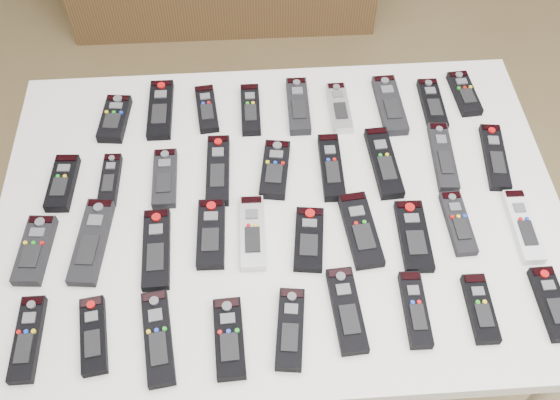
{
  "coord_description": "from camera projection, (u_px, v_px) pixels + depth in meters",
  "views": [
    {
      "loc": [
        -0.13,
        -0.72,
        1.91
      ],
      "look_at": [
        -0.08,
        0.08,
        0.8
      ],
      "focal_mm": 40.0,
      "sensor_mm": 36.0,
      "label": 1
    }
  ],
  "objects": [
    {
      "name": "remote_11",
      "position": [
        165.0,
        178.0,
        1.42
      ],
      "size": [
        0.05,
        0.16,
        0.02
      ],
      "primitive_type": "cube",
      "rotation": [
        0.0,
        0.0,
        0.01
      ],
      "color": "black",
      "rests_on": "table"
    },
    {
      "name": "remote_3",
      "position": [
        251.0,
        110.0,
        1.54
      ],
      "size": [
        0.05,
        0.16,
        0.02
      ],
      "primitive_type": "cube",
      "rotation": [
        0.0,
        0.0,
        -0.0
      ],
      "color": "black",
      "rests_on": "table"
    },
    {
      "name": "ground",
      "position": [
        307.0,
        367.0,
        1.97
      ],
      "size": [
        4.0,
        4.0,
        0.0
      ],
      "primitive_type": "plane",
      "color": "olive",
      "rests_on": "ground"
    },
    {
      "name": "remote_33",
      "position": [
        347.0,
        310.0,
        1.22
      ],
      "size": [
        0.06,
        0.18,
        0.02
      ],
      "primitive_type": "cube",
      "rotation": [
        0.0,
        0.0,
        0.06
      ],
      "color": "black",
      "rests_on": "table"
    },
    {
      "name": "remote_27",
      "position": [
        523.0,
        226.0,
        1.34
      ],
      "size": [
        0.05,
        0.18,
        0.02
      ],
      "primitive_type": "cube",
      "rotation": [
        0.0,
        0.0,
        -0.02
      ],
      "color": "silver",
      "rests_on": "table"
    },
    {
      "name": "remote_23",
      "position": [
        309.0,
        239.0,
        1.32
      ],
      "size": [
        0.08,
        0.16,
        0.02
      ],
      "primitive_type": "cube",
      "rotation": [
        0.0,
        0.0,
        -0.13
      ],
      "color": "black",
      "rests_on": "table"
    },
    {
      "name": "remote_20",
      "position": [
        156.0,
        249.0,
        1.31
      ],
      "size": [
        0.06,
        0.19,
        0.02
      ],
      "primitive_type": "cube",
      "rotation": [
        0.0,
        0.0,
        0.03
      ],
      "color": "black",
      "rests_on": "table"
    },
    {
      "name": "remote_2",
      "position": [
        207.0,
        109.0,
        1.55
      ],
      "size": [
        0.06,
        0.15,
        0.02
      ],
      "primitive_type": "cube",
      "rotation": [
        0.0,
        0.0,
        0.1
      ],
      "color": "black",
      "rests_on": "table"
    },
    {
      "name": "remote_10",
      "position": [
        110.0,
        180.0,
        1.41
      ],
      "size": [
        0.04,
        0.14,
        0.02
      ],
      "primitive_type": "cube",
      "rotation": [
        0.0,
        0.0,
        -0.03
      ],
      "color": "black",
      "rests_on": "table"
    },
    {
      "name": "remote_26",
      "position": [
        458.0,
        223.0,
        1.35
      ],
      "size": [
        0.05,
        0.16,
        0.02
      ],
      "primitive_type": "cube",
      "rotation": [
        0.0,
        0.0,
        0.03
      ],
      "color": "black",
      "rests_on": "table"
    },
    {
      "name": "remote_34",
      "position": [
        415.0,
        309.0,
        1.22
      ],
      "size": [
        0.05,
        0.16,
        0.02
      ],
      "primitive_type": "cube",
      "rotation": [
        0.0,
        0.0,
        -0.02
      ],
      "color": "black",
      "rests_on": "table"
    },
    {
      "name": "remote_7",
      "position": [
        432.0,
        104.0,
        1.56
      ],
      "size": [
        0.05,
        0.16,
        0.02
      ],
      "primitive_type": "cube",
      "rotation": [
        0.0,
        0.0,
        -0.01
      ],
      "color": "black",
      "rests_on": "table"
    },
    {
      "name": "remote_18",
      "position": [
        35.0,
        250.0,
        1.3
      ],
      "size": [
        0.07,
        0.16,
        0.02
      ],
      "primitive_type": "cube",
      "rotation": [
        0.0,
        0.0,
        -0.08
      ],
      "color": "black",
      "rests_on": "table"
    },
    {
      "name": "remote_16",
      "position": [
        443.0,
        157.0,
        1.45
      ],
      "size": [
        0.06,
        0.2,
        0.02
      ],
      "primitive_type": "cube",
      "rotation": [
        0.0,
        0.0,
        -0.06
      ],
      "color": "black",
      "rests_on": "table"
    },
    {
      "name": "remote_22",
      "position": [
        252.0,
        232.0,
        1.33
      ],
      "size": [
        0.05,
        0.18,
        0.02
      ],
      "primitive_type": "cube",
      "rotation": [
        0.0,
        0.0,
        -0.02
      ],
      "color": "#B7B7BC",
      "rests_on": "table"
    },
    {
      "name": "remote_9",
      "position": [
        63.0,
        183.0,
        1.41
      ],
      "size": [
        0.06,
        0.15,
        0.02
      ],
      "primitive_type": "cube",
      "rotation": [
        0.0,
        0.0,
        -0.06
      ],
      "color": "black",
      "rests_on": "table"
    },
    {
      "name": "remote_31",
      "position": [
        229.0,
        338.0,
        1.19
      ],
      "size": [
        0.06,
        0.16,
        0.02
      ],
      "primitive_type": "cube",
      "rotation": [
        0.0,
        0.0,
        0.04
      ],
      "color": "black",
      "rests_on": "table"
    },
    {
      "name": "remote_13",
      "position": [
        275.0,
        169.0,
        1.43
      ],
      "size": [
        0.08,
        0.17,
        0.02
      ],
      "primitive_type": "cube",
      "rotation": [
        0.0,
        0.0,
        -0.15
      ],
      "color": "black",
      "rests_on": "table"
    },
    {
      "name": "remote_19",
      "position": [
        92.0,
        241.0,
        1.32
      ],
      "size": [
        0.08,
        0.21,
        0.02
      ],
      "primitive_type": "cube",
      "rotation": [
        0.0,
        0.0,
        -0.11
      ],
      "color": "black",
      "rests_on": "table"
    },
    {
      "name": "remote_12",
      "position": [
        218.0,
        170.0,
        1.43
      ],
      "size": [
        0.06,
        0.19,
        0.02
      ],
      "primitive_type": "cube",
      "rotation": [
        0.0,
        0.0,
        -0.03
      ],
      "color": "black",
      "rests_on": "table"
    },
    {
      "name": "remote_6",
      "position": [
        390.0,
        105.0,
        1.55
      ],
      "size": [
        0.06,
        0.19,
        0.02
      ],
      "primitive_type": "cube",
      "rotation": [
        0.0,
        0.0,
        0.03
      ],
      "color": "black",
      "rests_on": "table"
    },
    {
      "name": "remote_15",
      "position": [
        384.0,
        162.0,
        1.44
      ],
      "size": [
        0.06,
        0.2,
        0.02
      ],
      "primitive_type": "cube",
      "rotation": [
        0.0,
        0.0,
        0.05
      ],
      "color": "black",
      "rests_on": "table"
    },
    {
      "name": "remote_32",
      "position": [
        290.0,
        329.0,
        1.2
      ],
      "size": [
        0.07,
        0.17,
        0.02
      ],
      "primitive_type": "cube",
      "rotation": [
        0.0,
        0.0,
        -0.12
      ],
      "color": "black",
      "rests_on": "table"
    },
    {
      "name": "remote_28",
      "position": [
        28.0,
        339.0,
        1.19
      ],
      "size": [
        0.05,
        0.17,
        0.02
      ],
      "primitive_type": "cube",
      "rotation": [
        0.0,
        0.0,
        0.0
      ],
      "color": "black",
      "rests_on": "table"
    },
    {
      "name": "remote_14",
      "position": [
        331.0,
        167.0,
        1.43
      ],
      "size": [
        0.05,
        0.18,
        0.02
      ],
      "primitive_type": "cube",
      "rotation": [
        0.0,
        0.0,
        -0.02
      ],
      "color": "black",
      "rests_on": "table"
    },
    {
      "name": "remote_21",
      "position": [
        211.0,
        234.0,
        1.33
      ],
      "size": [
        0.06,
        0.17,
        0.02
      ],
      "primitive_type": "cube",
      "rotation": [
        0.0,
        0.0,
        -0.02
      ],
      "color": "black",
      "rests_on": "table"
    },
    {
      "name": "remote_4",
      "position": [
        298.0,
        106.0,
        1.55
      ],
      "size": [
        0.05,
        0.18,
        0.02
      ],
      "primitive_type": "cube",
      "rotation": [
        0.0,
        0.0,
        -0.02
      ],
      "color": "black",
      "rests_on": "table"
    },
    {
      "name": "remote_1",
      "position": [
        160.0,
        110.0,
        1.54
      ],
      "size": [
        0.06,
        0.19,
        0.02
      ],
      "primitive_type": "cube",
      "rotation": [
        0.0,
        0.0,
        -0.01
      ],
      "color": "black",
      "rests_on": "table"
    },
    {
      "name": "remote_25",
      "position": [
        414.0,
        236.0,
        1.33
      ],
      "size": [
        0.07,
        0.17,
        0.02
      ],
      "primitive_type": "cube",
      "rotation": [
        0.0,
        0.0,
        -0.03
      ],
      "color": "black",
      "rests_on": "table"
    },
    {
      "name": "remote_17",
      "position": [
        495.0,
        157.0,
        1.46
      ],
      "size": [
        0.07,
        0.19,
        0.02
      ],
      "primitive_type": "cube",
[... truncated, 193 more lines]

